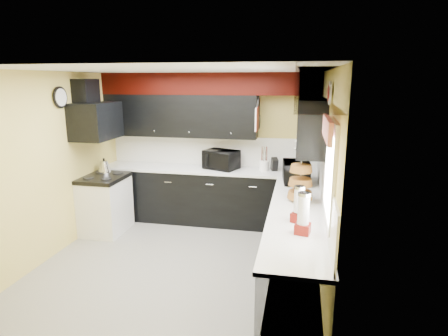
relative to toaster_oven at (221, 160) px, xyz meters
name	(u,v)px	position (x,y,z in m)	size (l,w,h in m)	color
ground	(182,261)	(-0.22, -1.53, -1.10)	(3.60, 3.60, 0.00)	gray
wall_back	(212,147)	(-0.22, 0.27, 0.15)	(3.60, 0.06, 2.50)	#E0C666
wall_right	(325,179)	(1.58, -1.53, 0.15)	(0.06, 3.60, 2.50)	#E0C666
wall_left	(53,165)	(-2.02, -1.53, 0.15)	(0.06, 3.60, 2.50)	#E0C666
ceiling	(176,70)	(-0.22, -1.53, 1.40)	(3.60, 3.60, 0.06)	white
cab_back	(208,196)	(-0.22, -0.03, -0.65)	(3.60, 0.60, 0.90)	black
cab_right	(296,250)	(1.28, -1.83, -0.65)	(0.60, 3.00, 0.90)	black
counter_back	(208,170)	(-0.22, -0.03, -0.18)	(3.62, 0.64, 0.04)	white
counter_right	(297,212)	(1.28, -1.83, -0.18)	(0.64, 3.02, 0.04)	white
splash_back	(212,151)	(-0.22, 0.26, 0.09)	(3.60, 0.02, 0.50)	white
splash_right	(324,183)	(1.57, -1.53, 0.09)	(0.02, 3.60, 0.50)	white
upper_back	(180,116)	(-0.72, 0.10, 0.70)	(2.60, 0.35, 0.70)	black
upper_right	(311,123)	(1.41, -0.63, 0.70)	(0.35, 1.80, 0.70)	black
soffit_back	(209,84)	(-0.22, 0.09, 1.23)	(3.60, 0.36, 0.35)	black
soffit_right	(315,85)	(1.40, -1.71, 1.23)	(0.36, 3.24, 0.35)	black
stove	(106,206)	(-1.72, -0.78, -0.67)	(0.60, 0.75, 0.86)	white
cooktop	(103,178)	(-1.72, -0.78, -0.21)	(0.62, 0.77, 0.06)	black
hood	(96,121)	(-1.77, -0.78, 0.68)	(0.50, 0.78, 0.55)	black
hood_duct	(86,93)	(-1.90, -0.78, 1.10)	(0.24, 0.40, 0.40)	black
window	(331,172)	(1.57, -2.43, 0.45)	(0.03, 0.86, 0.96)	white
valance	(327,129)	(1.51, -2.43, 0.85)	(0.04, 0.88, 0.20)	red
pan_top	(258,105)	(0.60, 0.02, 0.90)	(0.03, 0.22, 0.40)	black
pan_mid	(257,122)	(0.60, -0.11, 0.65)	(0.03, 0.28, 0.46)	black
pan_low	(259,122)	(0.60, 0.15, 0.62)	(0.03, 0.24, 0.42)	black
cut_board	(257,119)	(0.61, -0.23, 0.70)	(0.03, 0.26, 0.35)	white
baskets	(300,182)	(1.30, -1.48, 0.08)	(0.27, 0.27, 0.50)	brown
clock	(60,97)	(-1.99, -1.28, 1.05)	(0.03, 0.30, 0.30)	black
deco_plate	(330,93)	(1.55, -1.88, 1.15)	(0.03, 0.24, 0.24)	white
toaster_oven	(221,160)	(0.00, 0.00, 0.00)	(0.54, 0.44, 0.31)	black
microwave	(296,172)	(1.24, -0.62, 0.00)	(0.55, 0.37, 0.30)	black
utensil_crock	(264,166)	(0.72, 0.01, -0.07)	(0.16, 0.16, 0.17)	white
knife_block	(274,165)	(0.88, 0.03, -0.05)	(0.10, 0.13, 0.21)	black
kettle	(104,166)	(-1.83, -0.53, -0.08)	(0.20, 0.20, 0.18)	#B3B3B7
dispenser_a	(299,206)	(1.29, -2.20, 0.02)	(0.13, 0.13, 0.35)	#610505
dispenser_b	(303,215)	(1.34, -2.50, 0.04)	(0.14, 0.14, 0.38)	#650001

